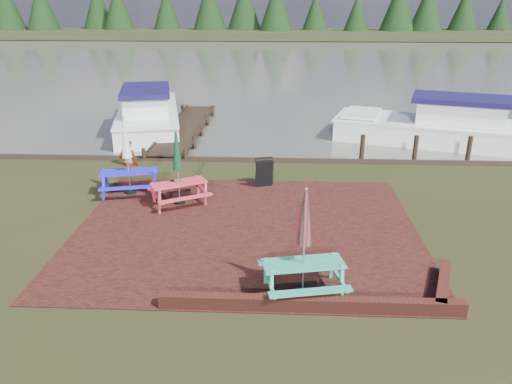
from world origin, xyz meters
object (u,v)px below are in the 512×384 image
object	(u,v)px
picnic_table_teal	(304,258)
person	(127,140)
chalkboard	(264,173)
picnic_table_red	(178,179)
picnic_table_blue	(128,168)
jetty	(185,128)
boat_near	(438,128)
boat_jetty	(148,115)

from	to	relation	value
picnic_table_teal	person	xyz separation A→B (m)	(-6.01, 8.12, 0.14)
chalkboard	person	size ratio (longest dim) A/B	0.48
picnic_table_red	person	distance (m)	4.33
picnic_table_blue	chalkboard	size ratio (longest dim) A/B	2.64
jetty	boat_near	world-z (taller)	boat_near
picnic_table_teal	boat_jetty	xyz separation A→B (m)	(-6.77, 14.12, -0.33)
boat_jetty	boat_near	xyz separation A→B (m)	(13.09, -1.69, -0.01)
picnic_table_red	chalkboard	xyz separation A→B (m)	(2.47, 1.59, -0.31)
chalkboard	jetty	world-z (taller)	chalkboard
boat_jetty	picnic_table_teal	bearing A→B (deg)	-77.13
picnic_table_teal	picnic_table_blue	world-z (taller)	picnic_table_blue
picnic_table_teal	picnic_table_red	xyz separation A→B (m)	(-3.46, 4.62, -0.03)
jetty	boat_jetty	distance (m)	2.13
picnic_table_teal	chalkboard	size ratio (longest dim) A/B	2.53
person	picnic_table_teal	bearing A→B (deg)	133.57
chalkboard	boat_near	size ratio (longest dim) A/B	0.10
picnic_table_red	boat_near	bearing A→B (deg)	9.85
picnic_table_blue	person	distance (m)	2.86
jetty	boat_jetty	xyz separation A→B (m)	(-1.90, 0.89, 0.37)
chalkboard	jetty	bearing A→B (deg)	102.92
picnic_table_red	boat_jetty	size ratio (longest dim) A/B	0.27
picnic_table_blue	person	world-z (taller)	picnic_table_blue
picnic_table_blue	jetty	world-z (taller)	picnic_table_blue
picnic_table_blue	boat_jetty	distance (m)	8.89
picnic_table_teal	boat_jetty	distance (m)	15.66
person	boat_near	bearing A→B (deg)	-153.71
picnic_table_red	jetty	bearing A→B (deg)	70.53
chalkboard	boat_jetty	world-z (taller)	boat_jetty
jetty	person	xyz separation A→B (m)	(-1.14, -5.11, 0.84)
picnic_table_teal	chalkboard	distance (m)	6.29
picnic_table_red	picnic_table_teal	bearing A→B (deg)	-81.84
picnic_table_blue	jetty	distance (m)	7.88
picnic_table_teal	person	world-z (taller)	picnic_table_teal
boat_near	picnic_table_red	bearing A→B (deg)	146.25
chalkboard	person	bearing A→B (deg)	143.19
picnic_table_teal	jetty	xyz separation A→B (m)	(-4.87, 13.22, -0.70)
boat_jetty	picnic_table_blue	bearing A→B (deg)	-92.35
picnic_table_red	boat_jetty	world-z (taller)	picnic_table_red
picnic_table_teal	boat_near	world-z (taller)	picnic_table_teal
picnic_table_red	boat_near	size ratio (longest dim) A/B	0.25
chalkboard	boat_near	world-z (taller)	boat_near
chalkboard	picnic_table_blue	bearing A→B (deg)	175.23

